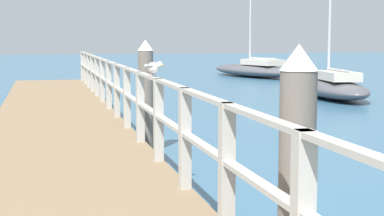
% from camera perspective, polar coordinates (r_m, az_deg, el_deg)
% --- Properties ---
extents(pier_deck, '(2.54, 24.91, 0.51)m').
position_cam_1_polar(pier_deck, '(12.01, -12.14, -2.68)').
color(pier_deck, '#846B4C').
rests_on(pier_deck, ground_plane).
extents(pier_railing, '(0.12, 23.43, 1.11)m').
position_cam_1_polar(pier_railing, '(11.98, -6.55, 1.90)').
color(pier_railing, '#B2ADA3').
rests_on(pier_railing, pier_deck).
extents(dock_piling_near, '(0.29, 0.29, 2.11)m').
position_cam_1_polar(dock_piling_near, '(4.79, 9.66, -6.71)').
color(dock_piling_near, '#6B6056').
rests_on(dock_piling_near, ground_plane).
extents(dock_piling_far, '(0.29, 0.29, 2.11)m').
position_cam_1_polar(dock_piling_far, '(11.47, -4.29, 1.09)').
color(dock_piling_far, '#6B6056').
rests_on(dock_piling_far, ground_plane).
extents(seagull_foreground, '(0.24, 0.47, 0.21)m').
position_cam_1_polar(seagull_foreground, '(8.45, -3.56, 3.82)').
color(seagull_foreground, white).
rests_on(seagull_foreground, pier_railing).
extents(boat_1, '(2.41, 5.71, 6.94)m').
position_cam_1_polar(boat_1, '(22.42, 12.77, 1.95)').
color(boat_1, '#4C4C51').
rests_on(boat_1, ground_plane).
extents(boat_4, '(4.02, 6.99, 7.78)m').
position_cam_1_polar(boat_4, '(33.74, 5.77, 3.57)').
color(boat_4, '#4C4C51').
rests_on(boat_4, ground_plane).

